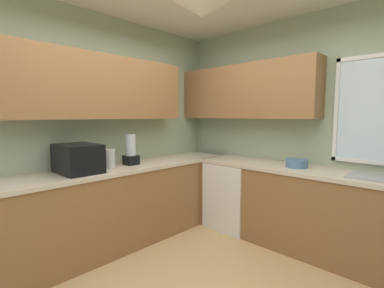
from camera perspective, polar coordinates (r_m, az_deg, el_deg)
room_shell at (r=2.60m, az=3.75°, el=12.18°), size 3.53×3.75×2.73m
counter_run_left at (r=3.29m, az=-16.93°, el=-12.62°), size 0.65×3.36×0.91m
counter_run_back at (r=3.37m, az=22.59°, el=-12.36°), size 2.62×0.65×0.91m
dishwasher at (r=3.78m, az=8.72°, el=-10.36°), size 0.60×0.60×0.86m
microwave at (r=3.01m, az=-22.66°, el=-2.80°), size 0.48×0.36×0.29m
kettle at (r=3.15m, az=-16.80°, el=-2.95°), size 0.12×0.12×0.21m
bowl at (r=3.30m, az=21.00°, el=-3.77°), size 0.24×0.24×0.09m
blender_appliance at (r=3.31m, az=-12.62°, el=-1.45°), size 0.15×0.15×0.36m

